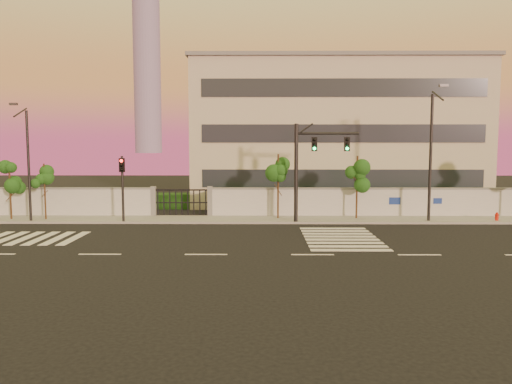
% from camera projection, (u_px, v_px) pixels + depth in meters
% --- Properties ---
extents(ground, '(120.00, 120.00, 0.00)m').
position_uv_depth(ground, '(206.00, 255.00, 23.38)').
color(ground, black).
rests_on(ground, ground).
extents(sidewalk, '(60.00, 3.00, 0.15)m').
position_uv_depth(sidewalk, '(223.00, 219.00, 33.82)').
color(sidewalk, gray).
rests_on(sidewalk, ground).
extents(perimeter_wall, '(60.00, 0.36, 2.20)m').
position_uv_depth(perimeter_wall, '(226.00, 202.00, 35.22)').
color(perimeter_wall, '#AFB1B6').
rests_on(perimeter_wall, ground).
extents(hedge_row, '(41.00, 4.25, 1.80)m').
position_uv_depth(hedge_row, '(242.00, 201.00, 37.96)').
color(hedge_row, black).
rests_on(hedge_row, ground).
extents(institutional_building, '(24.40, 12.40, 12.25)m').
position_uv_depth(institutional_building, '(332.00, 133.00, 44.61)').
color(institutional_building, '#BFB6A2').
rests_on(institutional_building, ground).
extents(distant_skyscraper, '(16.00, 16.00, 118.00)m').
position_uv_depth(distant_skyscraper, '(147.00, 49.00, 296.70)').
color(distant_skyscraper, slate).
rests_on(distant_skyscraper, ground).
extents(road_markings, '(57.00, 7.62, 0.02)m').
position_uv_depth(road_markings, '(184.00, 239.00, 27.13)').
color(road_markings, silver).
rests_on(road_markings, ground).
extents(street_tree_b, '(1.43, 1.14, 3.88)m').
position_uv_depth(street_tree_b, '(10.00, 179.00, 33.34)').
color(street_tree_b, '#382314').
rests_on(street_tree_b, ground).
extents(street_tree_c, '(1.32, 1.05, 3.88)m').
position_uv_depth(street_tree_c, '(45.00, 179.00, 33.27)').
color(street_tree_c, '#382314').
rests_on(street_tree_c, ground).
extents(street_tree_d, '(1.50, 1.19, 4.50)m').
position_uv_depth(street_tree_d, '(278.00, 172.00, 33.68)').
color(street_tree_d, '#382314').
rests_on(street_tree_d, ground).
extents(street_tree_e, '(1.52, 1.21, 4.39)m').
position_uv_depth(street_tree_e, '(357.00, 173.00, 33.63)').
color(street_tree_e, '#382314').
rests_on(street_tree_e, ground).
extents(traffic_signal_main, '(4.09, 0.51, 6.47)m').
position_uv_depth(traffic_signal_main, '(309.00, 161.00, 32.04)').
color(traffic_signal_main, black).
rests_on(traffic_signal_main, ground).
extents(traffic_signal_secondary, '(0.34, 0.34, 4.40)m').
position_uv_depth(traffic_signal_secondary, '(122.00, 181.00, 32.33)').
color(traffic_signal_secondary, black).
rests_on(traffic_signal_secondary, ground).
extents(streetlight_west, '(0.46, 1.85, 7.68)m').
position_uv_depth(streetlight_west, '(27.00, 160.00, 32.30)').
color(streetlight_west, black).
rests_on(streetlight_west, ground).
extents(streetlight_east, '(0.52, 2.11, 8.78)m').
position_uv_depth(streetlight_east, '(432.00, 151.00, 32.23)').
color(streetlight_east, black).
rests_on(streetlight_east, ground).
extents(fire_hydrant, '(0.27, 0.26, 0.69)m').
position_uv_depth(fire_hydrant, '(497.00, 217.00, 32.90)').
color(fire_hydrant, red).
rests_on(fire_hydrant, ground).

